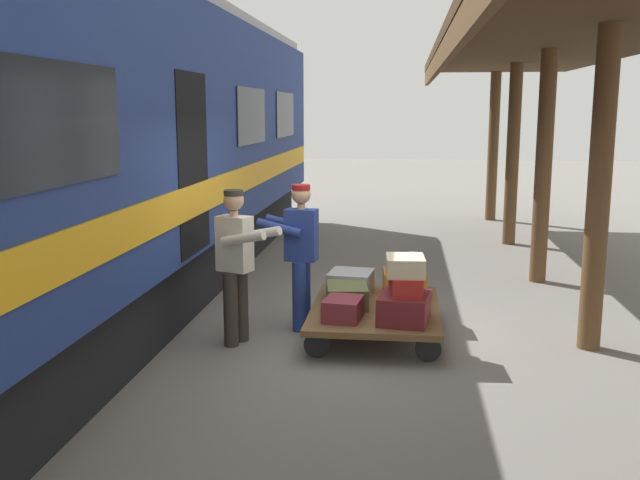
# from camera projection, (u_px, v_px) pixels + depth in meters

# --- Properties ---
(ground_plane) EXTENTS (60.00, 60.00, 0.00)m
(ground_plane) POSITION_uv_depth(u_px,v_px,m) (353.00, 339.00, 8.04)
(ground_plane) COLOR slate
(platform_canopy) EXTENTS (3.20, 19.26, 3.56)m
(platform_canopy) POSITION_uv_depth(u_px,v_px,m) (604.00, 37.00, 7.17)
(platform_canopy) COLOR brown
(platform_canopy) RESTS_ON ground_plane
(train_car) EXTENTS (3.02, 17.54, 4.00)m
(train_car) POSITION_uv_depth(u_px,v_px,m) (64.00, 153.00, 8.05)
(train_car) COLOR navy
(train_car) RESTS_ON ground_plane
(luggage_cart) EXTENTS (1.44, 2.02, 0.34)m
(luggage_cart) POSITION_uv_depth(u_px,v_px,m) (375.00, 310.00, 8.12)
(luggage_cart) COLOR brown
(luggage_cart) RESTS_ON ground_plane
(suitcase_gray_aluminum) EXTENTS (0.57, 0.59, 0.27)m
(suitcase_gray_aluminum) POSITION_uv_depth(u_px,v_px,m) (351.00, 282.00, 8.67)
(suitcase_gray_aluminum) COLOR #9EA0A5
(suitcase_gray_aluminum) RESTS_ON luggage_cart
(suitcase_burgundy_valise) EXTENTS (0.43, 0.51, 0.23)m
(suitcase_burgundy_valise) POSITION_uv_depth(u_px,v_px,m) (343.00, 309.00, 7.59)
(suitcase_burgundy_valise) COLOR maroon
(suitcase_burgundy_valise) RESTS_ON luggage_cart
(suitcase_teal_softside) EXTENTS (0.46, 0.53, 0.17)m
(suitcase_teal_softside) POSITION_uv_depth(u_px,v_px,m) (404.00, 300.00, 8.06)
(suitcase_teal_softside) COLOR #1E666B
(suitcase_teal_softside) RESTS_ON luggage_cart
(suitcase_maroon_trunk) EXTENTS (0.58, 0.68, 0.29)m
(suitcase_maroon_trunk) POSITION_uv_depth(u_px,v_px,m) (404.00, 308.00, 7.51)
(suitcase_maroon_trunk) COLOR maroon
(suitcase_maroon_trunk) RESTS_ON luggage_cart
(suitcase_orange_carryall) EXTENTS (0.54, 0.54, 0.30)m
(suitcase_orange_carryall) POSITION_uv_depth(u_px,v_px,m) (404.00, 283.00, 8.59)
(suitcase_orange_carryall) COLOR #CC6B23
(suitcase_orange_carryall) RESTS_ON luggage_cart
(suitcase_olive_duffel) EXTENTS (0.52, 0.65, 0.24)m
(suitcase_olive_duffel) POSITION_uv_depth(u_px,v_px,m) (347.00, 295.00, 8.13)
(suitcase_olive_duffel) COLOR brown
(suitcase_olive_duffel) RESTS_ON luggage_cart
(suitcase_red_plastic) EXTENTS (0.37, 0.56, 0.20)m
(suitcase_red_plastic) POSITION_uv_depth(u_px,v_px,m) (405.00, 284.00, 7.50)
(suitcase_red_plastic) COLOR #AD231E
(suitcase_red_plastic) RESTS_ON suitcase_maroon_trunk
(suitcase_slate_roller) EXTENTS (0.40, 0.46, 0.19)m
(suitcase_slate_roller) POSITION_uv_depth(u_px,v_px,m) (403.00, 262.00, 8.58)
(suitcase_slate_roller) COLOR #4C515B
(suitcase_slate_roller) RESTS_ON suitcase_orange_carryall
(suitcase_cream_canvas) EXTENTS (0.42, 0.49, 0.20)m
(suitcase_cream_canvas) POSITION_uv_depth(u_px,v_px,m) (405.00, 266.00, 7.47)
(suitcase_cream_canvas) COLOR beige
(suitcase_cream_canvas) RESTS_ON suitcase_red_plastic
(porter_in_overalls) EXTENTS (0.70, 0.49, 1.70)m
(porter_in_overalls) POSITION_uv_depth(u_px,v_px,m) (300.00, 251.00, 8.27)
(porter_in_overalls) COLOR navy
(porter_in_overalls) RESTS_ON ground_plane
(porter_by_door) EXTENTS (0.74, 0.58, 1.70)m
(porter_by_door) POSITION_uv_depth(u_px,v_px,m) (237.00, 261.00, 7.73)
(porter_by_door) COLOR #332D28
(porter_by_door) RESTS_ON ground_plane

